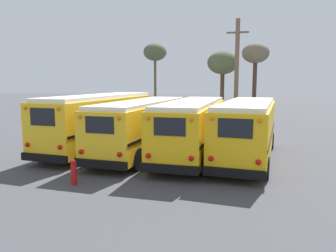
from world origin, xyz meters
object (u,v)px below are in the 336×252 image
object	(u,v)px
bare_tree_2	(155,53)
utility_pole	(237,74)
bare_tree_0	(255,56)
school_bus_1	(143,124)
school_bus_2	(193,126)
school_bus_0	(101,119)
fire_hydrant	(74,172)
school_bus_3	(247,128)
bare_tree_1	(223,64)

from	to	relation	value
bare_tree_2	utility_pole	bearing A→B (deg)	-36.07
utility_pole	bare_tree_0	size ratio (longest dim) A/B	1.20
school_bus_1	school_bus_2	xyz separation A→B (m)	(2.90, -0.07, 0.02)
school_bus_1	utility_pole	bearing A→B (deg)	67.57
bare_tree_0	utility_pole	bearing A→B (deg)	-110.81
school_bus_0	utility_pole	size ratio (longest dim) A/B	1.15
bare_tree_0	school_bus_0	bearing A→B (deg)	-122.04
bare_tree_2	fire_hydrant	distance (m)	25.00
utility_pole	school_bus_1	bearing A→B (deg)	-112.43
school_bus_0	utility_pole	distance (m)	12.74
school_bus_3	bare_tree_2	size ratio (longest dim) A/B	1.17
school_bus_2	utility_pole	world-z (taller)	utility_pole
school_bus_3	bare_tree_0	distance (m)	14.86
school_bus_2	bare_tree_1	size ratio (longest dim) A/B	1.48
fire_hydrant	school_bus_0	bearing A→B (deg)	109.28
bare_tree_1	bare_tree_2	bearing A→B (deg)	152.00
school_bus_1	school_bus_0	bearing A→B (deg)	173.46
school_bus_2	bare_tree_0	bearing A→B (deg)	78.86
school_bus_0	school_bus_1	bearing A→B (deg)	-6.54
school_bus_3	fire_hydrant	distance (m)	9.03
utility_pole	bare_tree_0	xyz separation A→B (m)	(1.36, 3.58, 1.73)
school_bus_2	utility_pole	distance (m)	11.02
school_bus_0	school_bus_1	size ratio (longest dim) A/B	1.01
school_bus_3	bare_tree_1	xyz separation A→B (m)	(-2.96, 13.14, 3.99)
bare_tree_2	bare_tree_1	bearing A→B (deg)	-28.00
bare_tree_2	bare_tree_0	bearing A→B (deg)	-16.87
school_bus_2	bare_tree_2	world-z (taller)	bare_tree_2
school_bus_3	bare_tree_2	xyz separation A→B (m)	(-10.89, 17.35, 5.45)
utility_pole	bare_tree_0	distance (m)	4.21
school_bus_1	bare_tree_1	world-z (taller)	bare_tree_1
school_bus_1	bare_tree_0	xyz separation A→B (m)	(5.67, 14.03, 4.75)
school_bus_3	utility_pole	world-z (taller)	utility_pole
school_bus_2	bare_tree_0	world-z (taller)	bare_tree_0
school_bus_2	fire_hydrant	distance (m)	7.29
utility_pole	school_bus_0	bearing A→B (deg)	-125.49
school_bus_2	bare_tree_2	bearing A→B (deg)	114.71
utility_pole	bare_tree_1	world-z (taller)	utility_pole
utility_pole	bare_tree_2	world-z (taller)	utility_pole
school_bus_0	bare_tree_1	size ratio (longest dim) A/B	1.53
school_bus_0	utility_pole	bearing A→B (deg)	54.51
bare_tree_2	fire_hydrant	size ratio (longest dim) A/B	7.96
school_bus_1	school_bus_2	world-z (taller)	school_bus_2
school_bus_0	school_bus_2	xyz separation A→B (m)	(5.79, -0.40, -0.12)
bare_tree_1	school_bus_0	bearing A→B (deg)	-114.21
school_bus_2	school_bus_3	size ratio (longest dim) A/B	1.05
bare_tree_0	fire_hydrant	distance (m)	22.14
school_bus_1	bare_tree_2	xyz separation A→B (m)	(-5.09, 17.29, 5.47)
school_bus_2	school_bus_0	bearing A→B (deg)	176.01
school_bus_3	bare_tree_0	world-z (taller)	bare_tree_0
school_bus_1	bare_tree_2	distance (m)	18.84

